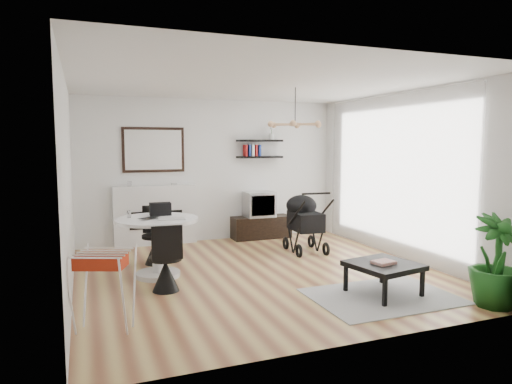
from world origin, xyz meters
name	(u,v)px	position (x,y,z in m)	size (l,w,h in m)	color
floor	(259,273)	(0.00, 0.00, 0.00)	(5.00, 5.00, 0.00)	#915738
ceiling	(259,83)	(0.00, 0.00, 2.70)	(5.00, 5.00, 0.00)	white
wall_back	(212,170)	(0.00, 2.50, 1.35)	(5.00, 5.00, 0.00)	white
wall_left	(68,186)	(-2.50, 0.00, 1.35)	(5.00, 5.00, 0.00)	white
wall_right	(404,176)	(2.50, 0.00, 1.35)	(5.00, 5.00, 0.00)	white
sheer_curtain	(391,175)	(2.40, 0.20, 1.35)	(0.04, 3.60, 2.60)	white
fireplace	(155,208)	(-1.10, 2.42, 0.69)	(1.50, 0.17, 2.16)	white
shelf_lower	(260,157)	(0.94, 2.37, 1.60)	(0.90, 0.25, 0.04)	black
shelf_upper	(260,141)	(0.94, 2.37, 1.92)	(0.90, 0.25, 0.04)	black
pendant_lamp	(295,124)	(0.70, 0.30, 2.15)	(0.90, 0.90, 0.10)	tan
tv_console	(261,227)	(0.94, 2.29, 0.22)	(1.16, 0.41, 0.44)	black
crt_tv	(259,204)	(0.89, 2.28, 0.68)	(0.56, 0.49, 0.49)	#AAAAAC
dining_table	(157,238)	(-1.39, 0.35, 0.55)	(1.14, 1.14, 0.83)	white
laptop	(151,219)	(-1.48, 0.26, 0.84)	(0.30, 0.19, 0.02)	black
black_bag	(160,209)	(-1.30, 0.60, 0.92)	(0.30, 0.18, 0.18)	black
newspaper	(172,218)	(-1.20, 0.22, 0.84)	(0.36, 0.30, 0.01)	silver
drinking_glass	(129,214)	(-1.74, 0.55, 0.88)	(0.06, 0.06, 0.10)	white
chair_far	(156,246)	(-1.31, 1.07, 0.28)	(0.43, 0.45, 0.89)	black
chair_near	(166,270)	(-1.40, -0.34, 0.27)	(0.41, 0.42, 0.87)	black
drying_rack	(104,289)	(-2.18, -1.35, 0.43)	(0.69, 0.67, 0.81)	white
stroller	(304,224)	(1.23, 1.00, 0.47)	(0.61, 0.92, 1.09)	black
rug	(382,296)	(1.03, -1.50, 0.01)	(1.72, 1.25, 0.01)	#999999
coffee_table	(384,266)	(1.09, -1.42, 0.35)	(0.88, 0.88, 0.39)	black
magazines	(384,262)	(1.07, -1.45, 0.42)	(0.25, 0.20, 0.04)	#BA3F2E
potted_plant	(497,261)	(2.04, -2.22, 0.53)	(0.59, 0.59, 1.06)	#174E16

